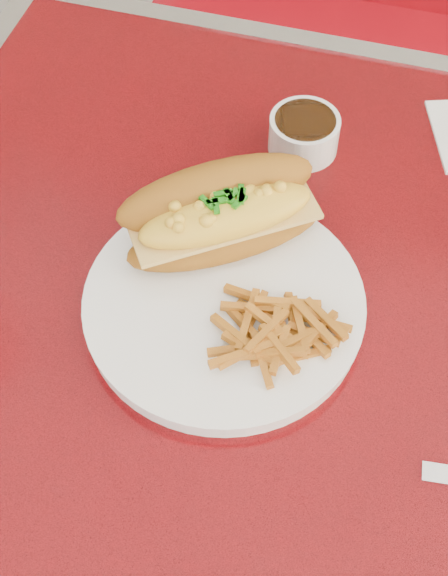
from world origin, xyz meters
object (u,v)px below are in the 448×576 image
(diner_table, at_px, (402,408))
(sauce_cup_left, at_px, (267,197))
(booth_bench_far, at_px, (434,130))
(gravy_ramekin, at_px, (304,133))
(dinner_plate, at_px, (224,305))
(fork, at_px, (294,301))
(mac_hoagie, at_px, (222,213))

(diner_table, xyz_separation_m, sauce_cup_left, (-0.20, 0.11, 0.18))
(booth_bench_far, height_order, gravy_ramekin, booth_bench_far)
(dinner_plate, relative_size, gravy_ramekin, 3.33)
(fork, bearing_deg, mac_hoagie, 48.21)
(booth_bench_far, relative_size, mac_hoagie, 5.34)
(fork, xyz_separation_m, gravy_ramekin, (-0.04, 0.22, 0.00))
(sauce_cup_left, bearing_deg, diner_table, -29.92)
(dinner_plate, height_order, sauce_cup_left, sauce_cup_left)
(gravy_ramekin, bearing_deg, booth_bench_far, 73.62)
(diner_table, height_order, mac_hoagie, mac_hoagie)
(mac_hoagie, distance_m, sauce_cup_left, 0.09)
(dinner_plate, relative_size, sauce_cup_left, 3.92)
(dinner_plate, bearing_deg, mac_hoagie, 107.24)
(diner_table, distance_m, mac_hoagie, 0.32)
(fork, height_order, sauce_cup_left, sauce_cup_left)
(sauce_cup_left, bearing_deg, fork, -65.00)
(diner_table, distance_m, gravy_ramekin, 0.33)
(diner_table, xyz_separation_m, dinner_plate, (-0.20, -0.03, 0.17))
(mac_hoagie, height_order, fork, mac_hoagie)
(mac_hoagie, bearing_deg, diner_table, -46.37)
(booth_bench_far, height_order, mac_hoagie, booth_bench_far)
(fork, height_order, gravy_ramekin, gravy_ramekin)
(mac_hoagie, distance_m, fork, 0.11)
(dinner_plate, distance_m, mac_hoagie, 0.09)
(gravy_ramekin, height_order, sauce_cup_left, gravy_ramekin)
(gravy_ramekin, bearing_deg, fork, -79.76)
(gravy_ramekin, distance_m, sauce_cup_left, 0.10)
(mac_hoagie, xyz_separation_m, sauce_cup_left, (0.03, 0.07, -0.04))
(diner_table, bearing_deg, fork, -174.45)
(diner_table, bearing_deg, booth_bench_far, 90.00)
(dinner_plate, relative_size, mac_hoagie, 1.26)
(dinner_plate, bearing_deg, sauce_cup_left, 87.43)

